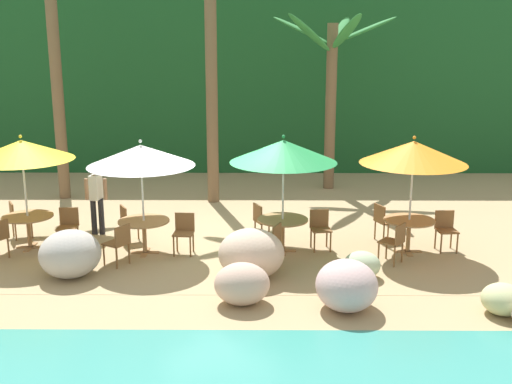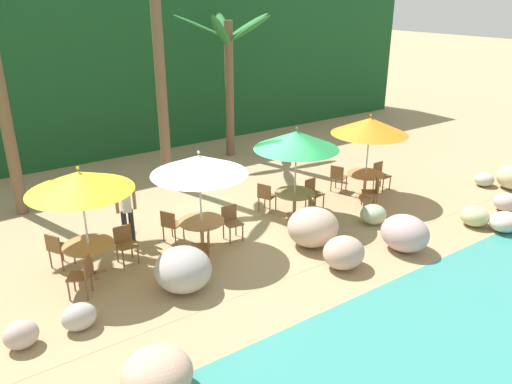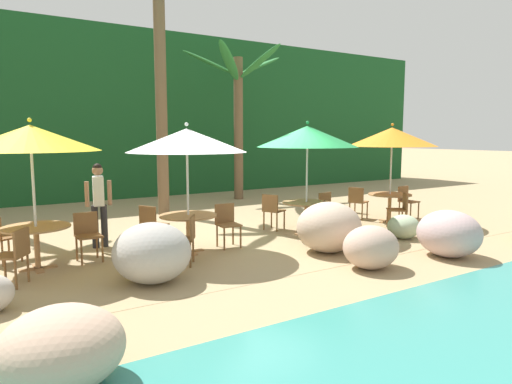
{
  "view_description": "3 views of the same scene",
  "coord_description": "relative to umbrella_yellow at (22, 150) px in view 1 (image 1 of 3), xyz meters",
  "views": [
    {
      "loc": [
        0.88,
        -13.41,
        4.65
      ],
      "look_at": [
        0.78,
        0.48,
        1.17
      ],
      "focal_mm": 44.81,
      "sensor_mm": 36.0,
      "label": 1
    },
    {
      "loc": [
        -6.78,
        -10.02,
        5.85
      ],
      "look_at": [
        0.22,
        0.02,
        0.94
      ],
      "focal_mm": 35.25,
      "sensor_mm": 36.0,
      "label": 2
    },
    {
      "loc": [
        -5.13,
        -8.33,
        2.25
      ],
      "look_at": [
        0.25,
        0.2,
        1.0
      ],
      "focal_mm": 32.17,
      "sensor_mm": 36.0,
      "label": 3
    }
  ],
  "objects": [
    {
      "name": "chair_green_inland",
      "position": [
        5.15,
        0.54,
        -1.69
      ],
      "size": [
        0.57,
        0.56,
        0.87
      ],
      "color": "brown",
      "rests_on": "ground"
    },
    {
      "name": "chair_white_seaward",
      "position": [
        3.47,
        -0.3,
        -1.69
      ],
      "size": [
        0.45,
        0.46,
        0.87
      ],
      "color": "brown",
      "rests_on": "ground"
    },
    {
      "name": "chair_orange_seaward",
      "position": [
        9.16,
        -0.06,
        -1.69
      ],
      "size": [
        0.45,
        0.46,
        0.87
      ],
      "color": "brown",
      "rests_on": "ground"
    },
    {
      "name": "foliage_backdrop",
      "position": [
        4.23,
        9.0,
        0.79
      ],
      "size": [
        28.0,
        2.4,
        6.0
      ],
      "color": "#194C23",
      "rests_on": "ground"
    },
    {
      "name": "chair_yellow_seaward",
      "position": [
        0.85,
        0.12,
        -1.69
      ],
      "size": [
        0.43,
        0.44,
        0.87
      ],
      "color": "brown",
      "rests_on": "ground"
    },
    {
      "name": "dining_table_orange",
      "position": [
        8.32,
        -0.22,
        -1.59
      ],
      "size": [
        1.1,
        1.1,
        0.74
      ],
      "color": "#A37547",
      "rests_on": "ground"
    },
    {
      "name": "chair_yellow_inland",
      "position": [
        -0.5,
        0.69,
        -1.69
      ],
      "size": [
        0.58,
        0.58,
        0.87
      ],
      "color": "brown",
      "rests_on": "ground"
    },
    {
      "name": "chair_green_seaward",
      "position": [
        6.42,
        0.01,
        -1.69
      ],
      "size": [
        0.47,
        0.48,
        0.87
      ],
      "color": "brown",
      "rests_on": "ground"
    },
    {
      "name": "rock_seawall",
      "position": [
        4.43,
        -2.61,
        -1.82
      ],
      "size": [
        16.81,
        3.6,
        0.98
      ],
      "color": "tan",
      "rests_on": "ground"
    },
    {
      "name": "umbrella_white",
      "position": [
        2.61,
        -0.33,
        -0.05
      ],
      "size": [
        2.26,
        2.26,
        2.49
      ],
      "color": "silver",
      "rests_on": "ground"
    },
    {
      "name": "waiter_in_white",
      "position": [
        1.27,
        1.01,
        -1.22
      ],
      "size": [
        0.52,
        0.37,
        1.7
      ],
      "color": "#232328",
      "rests_on": "ground"
    },
    {
      "name": "chair_green_left",
      "position": [
        5.35,
        -1.01,
        -1.69
      ],
      "size": [
        0.56,
        0.55,
        0.87
      ],
      "color": "brown",
      "rests_on": "ground"
    },
    {
      "name": "ground_plane",
      "position": [
        4.23,
        0.0,
        -2.21
      ],
      "size": [
        120.0,
        120.0,
        0.0
      ],
      "primitive_type": "plane",
      "color": "tan"
    },
    {
      "name": "dining_table_yellow",
      "position": [
        -0.0,
        -0.0,
        -1.59
      ],
      "size": [
        1.1,
        1.1,
        0.74
      ],
      "color": "#A37547",
      "rests_on": "ground"
    },
    {
      "name": "umbrella_green",
      "position": [
        5.59,
        -0.19,
        0.02
      ],
      "size": [
        2.28,
        2.28,
        2.57
      ],
      "color": "silver",
      "rests_on": "ground"
    },
    {
      "name": "umbrella_yellow",
      "position": [
        0.0,
        0.0,
        0.0
      ],
      "size": [
        2.21,
        2.21,
        2.53
      ],
      "color": "silver",
      "rests_on": "ground"
    },
    {
      "name": "terrace_deck",
      "position": [
        4.23,
        0.0,
        -2.2
      ],
      "size": [
        18.0,
        5.2,
        0.01
      ],
      "color": "tan",
      "rests_on": "ground"
    },
    {
      "name": "chair_orange_inland",
      "position": [
        7.91,
        0.53,
        -1.69
      ],
      "size": [
        0.56,
        0.55,
        0.87
      ],
      "color": "brown",
      "rests_on": "ground"
    },
    {
      "name": "umbrella_orange",
      "position": [
        8.32,
        -0.22,
        0.0
      ],
      "size": [
        2.25,
        2.25,
        2.56
      ],
      "color": "silver",
      "rests_on": "ground"
    },
    {
      "name": "palm_tree_nearest",
      "position": [
        -0.52,
        4.45,
        2.2
      ],
      "size": [
        2.89,
        2.74,
        6.73
      ],
      "color": "brown",
      "rests_on": "ground"
    },
    {
      "name": "chair_white_inland",
      "position": [
        2.13,
        0.38,
        -1.69
      ],
      "size": [
        0.57,
        0.57,
        0.87
      ],
      "color": "brown",
      "rests_on": "ground"
    },
    {
      "name": "dining_table_green",
      "position": [
        5.59,
        -0.19,
        -1.59
      ],
      "size": [
        1.1,
        1.1,
        0.74
      ],
      "color": "#A37547",
      "rests_on": "ground"
    },
    {
      "name": "chair_white_left",
      "position": [
        2.24,
        -1.09,
        -1.69
      ],
      "size": [
        0.59,
        0.58,
        0.87
      ],
      "color": "brown",
      "rests_on": "ground"
    },
    {
      "name": "chair_orange_left",
      "position": [
        7.87,
        -0.95,
        -1.69
      ],
      "size": [
        0.59,
        0.59,
        0.87
      ],
      "color": "brown",
      "rests_on": "ground"
    },
    {
      "name": "palm_tree_third",
      "position": [
        7.2,
        5.66,
        1.27
      ],
      "size": [
        3.73,
        3.69,
        5.2
      ],
      "color": "brown",
      "rests_on": "ground"
    },
    {
      "name": "dining_table_white",
      "position": [
        2.61,
        -0.33,
        -1.59
      ],
      "size": [
        1.1,
        1.1,
        0.74
      ],
      "color": "#A37547",
      "rests_on": "ground"
    },
    {
      "name": "palm_tree_second",
      "position": [
        3.77,
        4.06,
        2.24
      ],
      "size": [
        3.06,
        3.0,
        6.97
      ],
      "color": "brown",
      "rests_on": "ground"
    }
  ]
}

